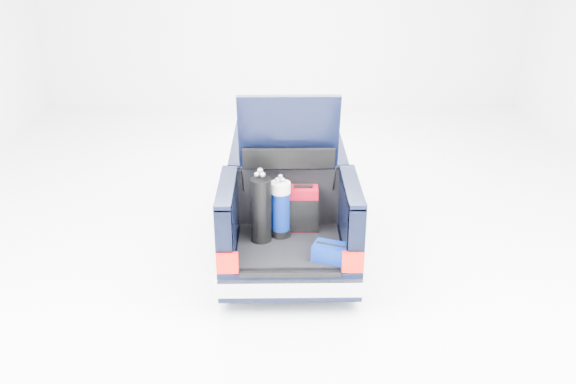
{
  "coord_description": "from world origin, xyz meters",
  "views": [
    {
      "loc": [
        -0.12,
        -8.36,
        4.39
      ],
      "look_at": [
        0.0,
        -0.5,
        0.89
      ],
      "focal_mm": 38.0,
      "sensor_mm": 36.0,
      "label": 1
    }
  ],
  "objects_px": {
    "car": "(287,189)",
    "blue_duffel": "(331,252)",
    "red_suitcase": "(303,209)",
    "black_golf_bag": "(261,209)",
    "blue_golf_bag": "(281,209)"
  },
  "relations": [
    {
      "from": "car",
      "to": "black_golf_bag",
      "type": "distance_m",
      "value": 1.57
    },
    {
      "from": "red_suitcase",
      "to": "black_golf_bag",
      "type": "relative_size",
      "value": 0.66
    },
    {
      "from": "black_golf_bag",
      "to": "blue_duffel",
      "type": "height_order",
      "value": "black_golf_bag"
    },
    {
      "from": "car",
      "to": "blue_golf_bag",
      "type": "relative_size",
      "value": 5.42
    },
    {
      "from": "black_golf_bag",
      "to": "blue_duffel",
      "type": "bearing_deg",
      "value": -45.79
    },
    {
      "from": "car",
      "to": "blue_duffel",
      "type": "relative_size",
      "value": 9.44
    },
    {
      "from": "black_golf_bag",
      "to": "blue_duffel",
      "type": "distance_m",
      "value": 1.05
    },
    {
      "from": "red_suitcase",
      "to": "blue_golf_bag",
      "type": "distance_m",
      "value": 0.35
    },
    {
      "from": "car",
      "to": "blue_duffel",
      "type": "bearing_deg",
      "value": -75.94
    },
    {
      "from": "car",
      "to": "blue_golf_bag",
      "type": "height_order",
      "value": "car"
    },
    {
      "from": "black_golf_bag",
      "to": "car",
      "type": "bearing_deg",
      "value": 61.25
    },
    {
      "from": "black_golf_bag",
      "to": "blue_golf_bag",
      "type": "bearing_deg",
      "value": 11.79
    },
    {
      "from": "red_suitcase",
      "to": "black_golf_bag",
      "type": "xyz_separation_m",
      "value": [
        -0.55,
        -0.29,
        0.14
      ]
    },
    {
      "from": "car",
      "to": "blue_duffel",
      "type": "xyz_separation_m",
      "value": [
        0.5,
        -2.0,
        0.03
      ]
    },
    {
      "from": "blue_golf_bag",
      "to": "blue_duffel",
      "type": "distance_m",
      "value": 0.93
    }
  ]
}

